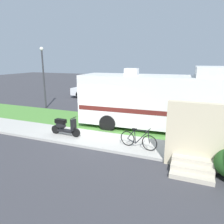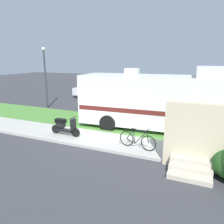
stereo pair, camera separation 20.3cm
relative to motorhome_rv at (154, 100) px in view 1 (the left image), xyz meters
name	(u,v)px [view 1 (the left image)]	position (x,y,z in m)	size (l,w,h in m)	color
ground_plane	(93,131)	(-2.93, -1.58, -1.65)	(80.00, 80.00, 0.00)	#38383D
sidewalk	(82,137)	(-2.93, -2.78, -1.59)	(24.00, 2.00, 0.12)	#ADAAA3
grass_strip	(104,123)	(-2.93, -0.08, -1.61)	(24.00, 3.40, 0.08)	#4C8438
motorhome_rv	(154,100)	(0.00, 0.00, 0.00)	(7.93, 2.87, 3.48)	silver
scooter	(64,126)	(-3.84, -2.94, -1.07)	(1.66, 0.50, 0.97)	black
bicycle	(138,140)	(0.00, -3.12, -1.15)	(1.67, 0.52, 0.89)	black
pickup_truck_near	(157,97)	(-0.64, 4.81, -0.65)	(5.82, 2.28, 1.88)	maroon
pickup_truck_far	(103,89)	(-6.47, 7.48, -0.73)	(5.13, 2.41, 1.72)	silver
porch_steps	(194,143)	(2.21, -3.87, -0.68)	(2.00, 1.26, 2.40)	#BCB29E
bottle_green	(201,147)	(2.52, -2.28, -1.43)	(0.06, 0.06, 0.23)	navy
street_lamp_post	(43,72)	(-8.99, 2.02, 1.17)	(0.28, 0.28, 4.71)	#333338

